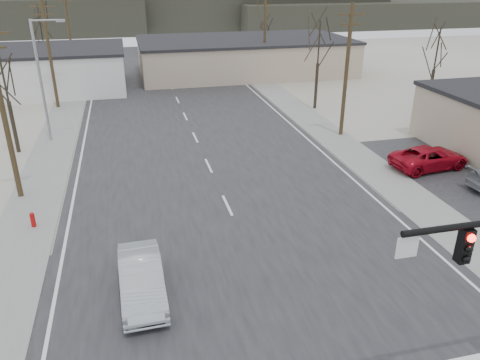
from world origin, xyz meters
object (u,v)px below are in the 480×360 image
(fire_hydrant, at_px, (33,220))
(car_parked_red, at_px, (429,158))
(sedan_crossing, at_px, (142,279))
(car_far_a, at_px, (215,63))
(car_far_b, at_px, (152,49))

(fire_hydrant, xyz_separation_m, car_parked_red, (24.38, 2.17, 0.32))
(sedan_crossing, bearing_deg, fire_hydrant, 125.15)
(fire_hydrant, bearing_deg, car_far_a, 66.43)
(sedan_crossing, distance_m, car_far_b, 61.26)
(fire_hydrant, xyz_separation_m, sedan_crossing, (5.18, -6.97, 0.39))
(car_far_b, distance_m, car_parked_red, 54.00)
(sedan_crossing, xyz_separation_m, car_far_b, (4.48, 61.10, -0.05))
(fire_hydrant, relative_size, sedan_crossing, 0.18)
(fire_hydrant, height_order, car_far_b, car_far_b)
(car_far_a, distance_m, car_far_b, 16.93)
(fire_hydrant, height_order, car_far_a, car_far_a)
(car_far_a, relative_size, car_parked_red, 1.06)
(car_parked_red, bearing_deg, car_far_b, 9.32)
(car_parked_red, bearing_deg, sedan_crossing, 108.96)
(fire_hydrant, xyz_separation_m, car_far_a, (16.95, 38.85, 0.40))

